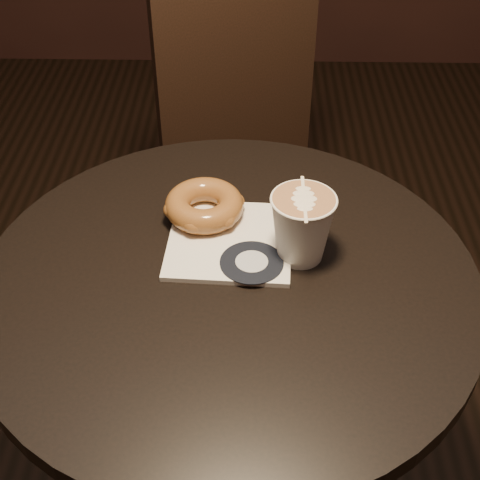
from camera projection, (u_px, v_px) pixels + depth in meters
The scene contains 5 objects.
cafe_table at pixel (230, 364), 1.06m from camera, with size 0.70×0.70×0.75m.
chair at pixel (248, 166), 1.55m from camera, with size 0.47×0.47×0.92m.
pastry_bag at pixel (230, 241), 0.98m from camera, with size 0.18×0.18×0.01m, color white.
doughnut at pixel (204, 205), 1.00m from camera, with size 0.12×0.12×0.04m, color brown.
latte_cup at pixel (302, 228), 0.93m from camera, with size 0.09×0.09×0.10m, color white, non-canonical shape.
Camera 1 is at (0.03, -0.68, 1.39)m, focal length 50.00 mm.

